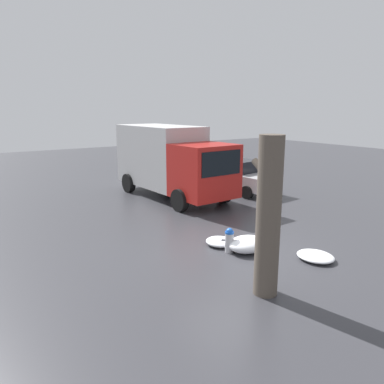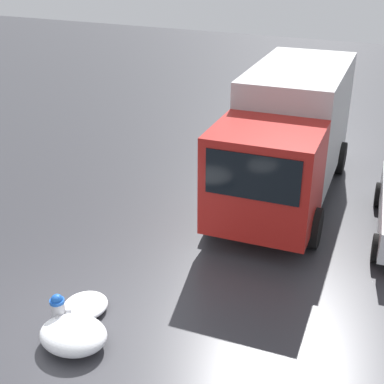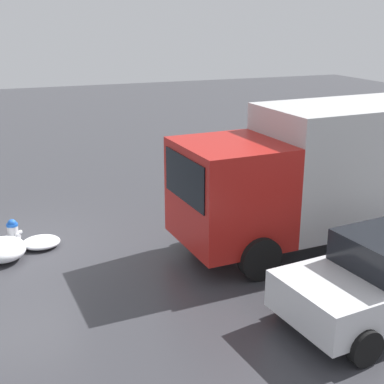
# 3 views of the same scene
# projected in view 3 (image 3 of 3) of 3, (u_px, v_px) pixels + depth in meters

# --- Properties ---
(ground_plane) EXTENTS (60.00, 60.00, 0.00)m
(ground_plane) POSITION_uv_depth(u_px,v_px,m) (15.00, 248.00, 12.27)
(ground_plane) COLOR #38383D
(fire_hydrant) EXTENTS (0.42, 0.37, 0.71)m
(fire_hydrant) POSITION_uv_depth(u_px,v_px,m) (13.00, 234.00, 12.15)
(fire_hydrant) COLOR #B7B7BC
(fire_hydrant) RESTS_ON ground_plane
(delivery_truck) EXTENTS (6.72, 2.85, 3.20)m
(delivery_truck) POSITION_uv_depth(u_px,v_px,m) (323.00, 171.00, 12.21)
(delivery_truck) COLOR red
(delivery_truck) RESTS_ON ground_plane
(snow_pile_by_hydrant) EXTENTS (0.96, 1.17, 0.43)m
(snow_pile_by_hydrant) POSITION_uv_depth(u_px,v_px,m) (3.00, 249.00, 11.70)
(snow_pile_by_hydrant) COLOR white
(snow_pile_by_hydrant) RESTS_ON ground_plane
(snow_pile_by_tree) EXTENTS (0.87, 0.80, 0.22)m
(snow_pile_by_tree) POSITION_uv_depth(u_px,v_px,m) (41.00, 242.00, 12.33)
(snow_pile_by_tree) COLOR white
(snow_pile_by_tree) RESTS_ON ground_plane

